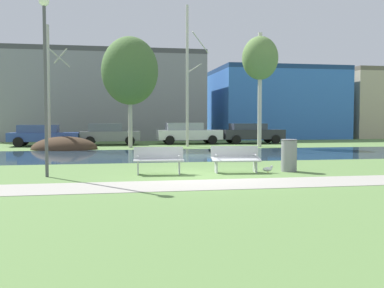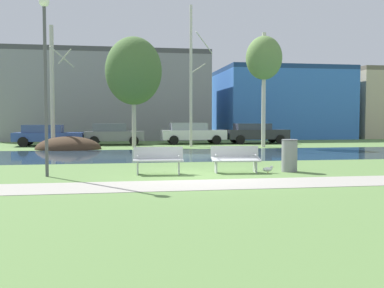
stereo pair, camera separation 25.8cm
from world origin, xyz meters
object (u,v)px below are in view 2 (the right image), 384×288
parked_sedan_second_grey (113,134)px  parked_hatch_third_white (192,133)px  bench_right (235,158)px  bench_left (158,160)px  trash_bin (289,155)px  seagull (268,169)px  parked_van_nearest_blue (47,135)px  parked_wagon_fourth_dark (256,133)px  streetlamp (45,57)px

parked_sedan_second_grey → parked_hatch_third_white: parked_hatch_third_white is taller
bench_right → parked_sedan_second_grey: bearing=103.8°
bench_left → trash_bin: 4.42m
trash_bin → seagull: bearing=-161.3°
bench_left → parked_van_nearest_blue: 17.48m
bench_right → parked_sedan_second_grey: parked_sedan_second_grey is taller
bench_left → parked_wagon_fourth_dark: size_ratio=0.37×
bench_left → seagull: size_ratio=4.20×
bench_right → streetlamp: size_ratio=0.30×
parked_van_nearest_blue → parked_wagon_fourth_dark: bearing=2.9°
parked_sedan_second_grey → seagull: bearing=-73.3°
parked_hatch_third_white → seagull: bearing=-91.3°
trash_bin → bench_left: bearing=179.9°
seagull → parked_hatch_third_white: (0.40, 17.67, 0.67)m
trash_bin → streetlamp: (-7.85, -0.03, 3.08)m
parked_sedan_second_grey → parked_wagon_fourth_dark: (10.32, 0.16, 0.00)m
bench_left → trash_bin: bearing=-0.1°
bench_right → trash_bin: 1.87m
bench_right → streetlamp: streetlamp is taller
streetlamp → parked_van_nearest_blue: (-2.50, 16.48, -2.89)m
seagull → parked_wagon_fourth_dark: (5.11, 17.47, 0.65)m
bench_right → bench_left: bearing=180.0°
seagull → parked_hatch_third_white: size_ratio=0.08×
trash_bin → streetlamp: 8.43m
bench_left → streetlamp: streetlamp is taller
parked_wagon_fourth_dark → parked_van_nearest_blue: bearing=-177.1°
streetlamp → parked_van_nearest_blue: size_ratio=1.23×
trash_bin → parked_wagon_fourth_dark: bearing=76.1°
bench_left → parked_sedan_second_grey: (-1.63, 17.01, 0.31)m
bench_left → streetlamp: 4.67m
bench_right → streetlamp: (-5.98, -0.03, 3.17)m
streetlamp → parked_hatch_third_white: 19.14m
trash_bin → seagull: (-0.85, -0.29, -0.43)m
seagull → parked_sedan_second_grey: size_ratio=0.10×
parked_van_nearest_blue → parked_sedan_second_grey: bearing=7.6°
parked_wagon_fourth_dark → seagull: bearing=-106.3°
streetlamp → parked_van_nearest_blue: bearing=98.6°
trash_bin → streetlamp: bearing=-179.8°
parked_hatch_third_white → parked_van_nearest_blue: bearing=-174.6°
bench_right → parked_wagon_fourth_dark: size_ratio=0.37×
bench_left → trash_bin: (4.42, -0.01, 0.09)m
parked_sedan_second_grey → parked_hatch_third_white: size_ratio=0.87×
parked_wagon_fourth_dark → bench_left: bearing=-116.8°
parked_van_nearest_blue → parked_wagon_fourth_dark: 14.63m
seagull → bench_right: bearing=163.9°
seagull → streetlamp: (-7.01, 0.26, 3.51)m
trash_bin → seagull: trash_bin is taller
seagull → trash_bin: bearing=18.7°
seagull → parked_sedan_second_grey: 18.09m
seagull → parked_hatch_third_white: parked_hatch_third_white is taller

